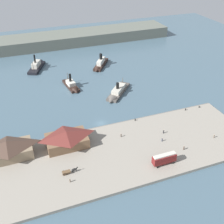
{
  "coord_description": "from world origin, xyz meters",
  "views": [
    {
      "loc": [
        -30.66,
        -96.07,
        71.42
      ],
      "look_at": [
        6.78,
        4.22,
        2.0
      ],
      "focal_mm": 44.15,
      "sensor_mm": 36.0,
      "label": 1
    }
  ],
  "objects_px": {
    "pedestrian_by_tram": "(214,136)",
    "mooring_post_center_west": "(186,109)",
    "ferry_shed_east_terminal": "(8,149)",
    "pedestrian_at_waters_edge": "(184,148)",
    "street_tram": "(164,158)",
    "horse_cart": "(69,171)",
    "pedestrian_near_west_shed": "(164,132)",
    "ferry_mid_harbor": "(38,65)",
    "pedestrian_standing_center": "(121,135)",
    "pedestrian_near_east_shed": "(162,140)",
    "pedestrian_walking_west": "(70,181)",
    "ferry_shed_customs_shed": "(67,138)",
    "ferry_outer_harbor": "(117,93)",
    "ferry_approaching_east": "(72,86)",
    "mooring_post_west": "(199,107)",
    "mooring_post_center_east": "(135,120)",
    "ferry_approaching_west": "(100,65)"
  },
  "relations": [
    {
      "from": "pedestrian_by_tram",
      "to": "mooring_post_center_west",
      "type": "height_order",
      "value": "pedestrian_by_tram"
    },
    {
      "from": "ferry_shed_east_terminal",
      "to": "pedestrian_at_waters_edge",
      "type": "height_order",
      "value": "ferry_shed_east_terminal"
    },
    {
      "from": "street_tram",
      "to": "horse_cart",
      "type": "xyz_separation_m",
      "value": [
        -33.11,
        7.4,
        -1.59
      ]
    },
    {
      "from": "pedestrian_near_west_shed",
      "to": "ferry_mid_harbor",
      "type": "xyz_separation_m",
      "value": [
        -39.79,
        89.82,
        -0.48
      ]
    },
    {
      "from": "street_tram",
      "to": "pedestrian_standing_center",
      "type": "bearing_deg",
      "value": 113.12
    },
    {
      "from": "pedestrian_near_east_shed",
      "to": "ferry_mid_harbor",
      "type": "height_order",
      "value": "ferry_mid_harbor"
    },
    {
      "from": "pedestrian_walking_west",
      "to": "ferry_shed_east_terminal",
      "type": "bearing_deg",
      "value": 131.88
    },
    {
      "from": "ferry_shed_customs_shed",
      "to": "pedestrian_walking_west",
      "type": "distance_m",
      "value": 19.86
    },
    {
      "from": "ferry_shed_east_terminal",
      "to": "street_tram",
      "type": "distance_m",
      "value": 57.32
    },
    {
      "from": "mooring_post_center_west",
      "to": "ferry_outer_harbor",
      "type": "bearing_deg",
      "value": 132.52
    },
    {
      "from": "ferry_shed_east_terminal",
      "to": "ferry_approaching_east",
      "type": "relative_size",
      "value": 0.99
    },
    {
      "from": "ferry_shed_customs_shed",
      "to": "pedestrian_by_tram",
      "type": "relative_size",
      "value": 10.02
    },
    {
      "from": "horse_cart",
      "to": "pedestrian_by_tram",
      "type": "relative_size",
      "value": 3.56
    },
    {
      "from": "pedestrian_at_waters_edge",
      "to": "pedestrian_near_east_shed",
      "type": "bearing_deg",
      "value": 125.71
    },
    {
      "from": "ferry_shed_customs_shed",
      "to": "ferry_approaching_east",
      "type": "bearing_deg",
      "value": 74.41
    },
    {
      "from": "pedestrian_near_west_shed",
      "to": "pedestrian_by_tram",
      "type": "xyz_separation_m",
      "value": [
        17.88,
        -9.87,
        -0.07
      ]
    },
    {
      "from": "pedestrian_standing_center",
      "to": "ferry_approaching_east",
      "type": "relative_size",
      "value": 0.09
    },
    {
      "from": "pedestrian_standing_center",
      "to": "mooring_post_west",
      "type": "relative_size",
      "value": 1.79
    },
    {
      "from": "mooring_post_west",
      "to": "street_tram",
      "type": "bearing_deg",
      "value": -141.47
    },
    {
      "from": "street_tram",
      "to": "pedestrian_near_east_shed",
      "type": "bearing_deg",
      "value": 63.47
    },
    {
      "from": "pedestrian_standing_center",
      "to": "pedestrian_by_tram",
      "type": "distance_m",
      "value": 38.05
    },
    {
      "from": "street_tram",
      "to": "pedestrian_standing_center",
      "type": "height_order",
      "value": "street_tram"
    },
    {
      "from": "pedestrian_walking_west",
      "to": "mooring_post_center_west",
      "type": "bearing_deg",
      "value": 22.08
    },
    {
      "from": "ferry_shed_east_terminal",
      "to": "pedestrian_at_waters_edge",
      "type": "bearing_deg",
      "value": -17.07
    },
    {
      "from": "pedestrian_near_west_shed",
      "to": "pedestrian_near_east_shed",
      "type": "bearing_deg",
      "value": -125.29
    },
    {
      "from": "ferry_shed_customs_shed",
      "to": "ferry_mid_harbor",
      "type": "height_order",
      "value": "ferry_mid_harbor"
    },
    {
      "from": "horse_cart",
      "to": "mooring_post_center_east",
      "type": "xyz_separation_m",
      "value": [
        34.84,
        21.35,
        -0.48
      ]
    },
    {
      "from": "ferry_outer_harbor",
      "to": "ferry_approaching_west",
      "type": "bearing_deg",
      "value": 84.77
    },
    {
      "from": "pedestrian_walking_west",
      "to": "pedestrian_near_east_shed",
      "type": "bearing_deg",
      "value": 11.9
    },
    {
      "from": "pedestrian_standing_center",
      "to": "pedestrian_at_waters_edge",
      "type": "bearing_deg",
      "value": -38.93
    },
    {
      "from": "pedestrian_standing_center",
      "to": "mooring_post_center_west",
      "type": "bearing_deg",
      "value": 12.63
    },
    {
      "from": "ferry_outer_harbor",
      "to": "pedestrian_walking_west",
      "type": "bearing_deg",
      "value": -125.54
    },
    {
      "from": "ferry_shed_customs_shed",
      "to": "pedestrian_walking_west",
      "type": "bearing_deg",
      "value": -100.15
    },
    {
      "from": "pedestrian_standing_center",
      "to": "mooring_post_center_west",
      "type": "relative_size",
      "value": 1.79
    },
    {
      "from": "pedestrian_at_waters_edge",
      "to": "ferry_outer_harbor",
      "type": "distance_m",
      "value": 51.5
    },
    {
      "from": "pedestrian_at_waters_edge",
      "to": "mooring_post_west",
      "type": "distance_m",
      "value": 33.81
    },
    {
      "from": "pedestrian_standing_center",
      "to": "ferry_outer_harbor",
      "type": "bearing_deg",
      "value": 71.54
    },
    {
      "from": "pedestrian_by_tram",
      "to": "ferry_approaching_east",
      "type": "bearing_deg",
      "value": 124.12
    },
    {
      "from": "horse_cart",
      "to": "pedestrian_by_tram",
      "type": "xyz_separation_m",
      "value": [
        59.96,
        -1.18,
        -0.19
      ]
    },
    {
      "from": "horse_cart",
      "to": "mooring_post_center_west",
      "type": "height_order",
      "value": "horse_cart"
    },
    {
      "from": "mooring_post_west",
      "to": "ferry_outer_harbor",
      "type": "height_order",
      "value": "ferry_outer_harbor"
    },
    {
      "from": "pedestrian_by_tram",
      "to": "ferry_approaching_west",
      "type": "height_order",
      "value": "ferry_approaching_west"
    },
    {
      "from": "street_tram",
      "to": "pedestrian_walking_west",
      "type": "bearing_deg",
      "value": 174.55
    },
    {
      "from": "horse_cart",
      "to": "ferry_approaching_west",
      "type": "bearing_deg",
      "value": 65.14
    },
    {
      "from": "pedestrian_by_tram",
      "to": "pedestrian_walking_west",
      "type": "height_order",
      "value": "pedestrian_by_tram"
    },
    {
      "from": "pedestrian_by_tram",
      "to": "ferry_outer_harbor",
      "type": "height_order",
      "value": "ferry_outer_harbor"
    },
    {
      "from": "mooring_post_center_east",
      "to": "pedestrian_by_tram",
      "type": "bearing_deg",
      "value": -41.89
    },
    {
      "from": "pedestrian_by_tram",
      "to": "ferry_approaching_east",
      "type": "relative_size",
      "value": 0.09
    },
    {
      "from": "horse_cart",
      "to": "mooring_post_center_west",
      "type": "xyz_separation_m",
      "value": [
        60.77,
        20.82,
        -0.48
      ]
    },
    {
      "from": "mooring_post_center_west",
      "to": "ferry_mid_harbor",
      "type": "relative_size",
      "value": 0.04
    }
  ]
}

